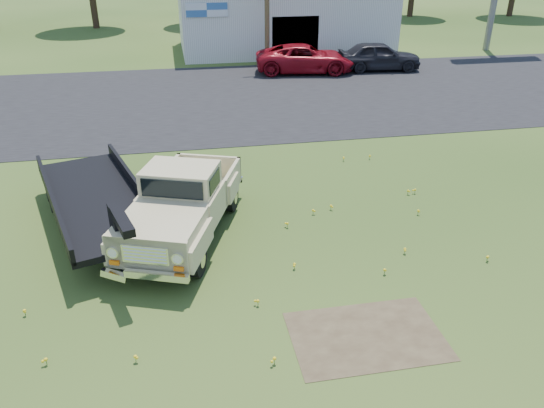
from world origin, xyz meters
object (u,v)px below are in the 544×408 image
Objects in this scene: flatbed_trailer at (96,195)px; red_pickup at (305,59)px; vintage_pickup_truck at (183,202)px; dark_sedan at (379,56)px.

flatbed_trailer reaches higher than red_pickup.
dark_sedan is (12.08, 17.66, -0.17)m from vintage_pickup_truck.
vintage_pickup_truck is at bearing 165.48° from red_pickup.
flatbed_trailer is 1.40× the size of dark_sedan.
flatbed_trailer is at bearing 158.12° from red_pickup.
vintage_pickup_truck is 21.40m from dark_sedan.
flatbed_trailer is (-2.28, 1.05, -0.07)m from vintage_pickup_truck.
red_pickup is (7.66, 17.91, -0.21)m from vintage_pickup_truck.
flatbed_trailer reaches higher than dark_sedan.
dark_sedan is at bearing -84.53° from red_pickup.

